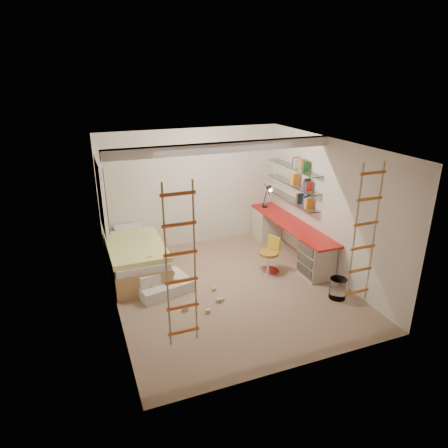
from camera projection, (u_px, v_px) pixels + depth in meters
name	position (u px, v px, depth m)	size (l,w,h in m)	color
floor	(230.00, 288.00, 7.29)	(4.50, 4.50, 0.00)	#94765F
ceiling_beam	(224.00, 147.00, 6.65)	(4.00, 0.18, 0.16)	white
window_frame	(101.00, 196.00, 7.37)	(0.06, 1.15, 1.35)	white
window_blind	(104.00, 196.00, 7.38)	(0.02, 1.00, 1.20)	#4C2D1E
rope_ladder_left	(181.00, 267.00, 4.76)	(0.41, 0.04, 2.13)	#CA4E22
rope_ladder_right	(364.00, 236.00, 5.68)	(0.41, 0.04, 2.13)	orange
waste_bin	(338.00, 288.00, 6.92)	(0.29, 0.29, 0.37)	white
desk	(290.00, 237.00, 8.47)	(0.56, 2.80, 0.75)	red
shelves	(293.00, 184.00, 8.37)	(0.25, 1.80, 0.71)	white
bed	(136.00, 257.00, 7.73)	(1.02, 2.00, 0.69)	#AD7F51
task_lamp	(268.00, 193.00, 9.03)	(0.14, 0.36, 0.57)	black
swivel_chair	(269.00, 260.00, 7.77)	(0.57, 0.57, 0.73)	#B37522
play_platform	(159.00, 282.00, 7.16)	(1.08, 0.92, 0.42)	silver
toy_blocks	(181.00, 284.00, 6.93)	(1.16, 1.17, 0.69)	#CCB284
books	(293.00, 179.00, 8.33)	(0.14, 0.64, 0.92)	orange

